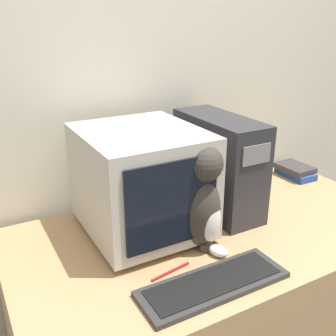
{
  "coord_description": "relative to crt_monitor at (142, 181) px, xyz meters",
  "views": [
    {
      "loc": [
        -0.86,
        -0.7,
        1.56
      ],
      "look_at": [
        -0.21,
        0.47,
        1.04
      ],
      "focal_mm": 42.0,
      "sensor_mm": 36.0,
      "label": 1
    }
  ],
  "objects": [
    {
      "name": "desk",
      "position": [
        0.27,
        -0.13,
        -0.59
      ],
      "size": [
        1.64,
        0.86,
        0.75
      ],
      "color": "tan",
      "rests_on": "ground_plane"
    },
    {
      "name": "cat",
      "position": [
        0.13,
        -0.2,
        -0.04
      ],
      "size": [
        0.27,
        0.26,
        0.4
      ],
      "rotation": [
        0.0,
        0.0,
        0.33
      ],
      "color": "#38332D",
      "rests_on": "desk"
    },
    {
      "name": "wall_back",
      "position": [
        0.27,
        0.36,
        0.28
      ],
      "size": [
        7.0,
        0.05,
        2.5
      ],
      "color": "beige",
      "rests_on": "ground_plane"
    },
    {
      "name": "pen",
      "position": [
        -0.04,
        -0.3,
        -0.21
      ],
      "size": [
        0.16,
        0.03,
        0.01
      ],
      "color": "maroon",
      "rests_on": "desk"
    },
    {
      "name": "keyboard",
      "position": [
        0.04,
        -0.43,
        -0.21
      ],
      "size": [
        0.5,
        0.17,
        0.02
      ],
      "color": "#2D2D2D",
      "rests_on": "desk"
    },
    {
      "name": "computer_tower",
      "position": [
        0.38,
        0.02,
        -0.01
      ],
      "size": [
        0.19,
        0.47,
        0.42
      ],
      "color": "#28282D",
      "rests_on": "desk"
    },
    {
      "name": "crt_monitor",
      "position": [
        0.0,
        0.0,
        0.0
      ],
      "size": [
        0.43,
        0.49,
        0.42
      ],
      "color": "#BCB7AD",
      "rests_on": "desk"
    },
    {
      "name": "book_stack",
      "position": [
        0.96,
        0.12,
        -0.18
      ],
      "size": [
        0.14,
        0.21,
        0.06
      ],
      "color": "#234793",
      "rests_on": "desk"
    }
  ]
}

